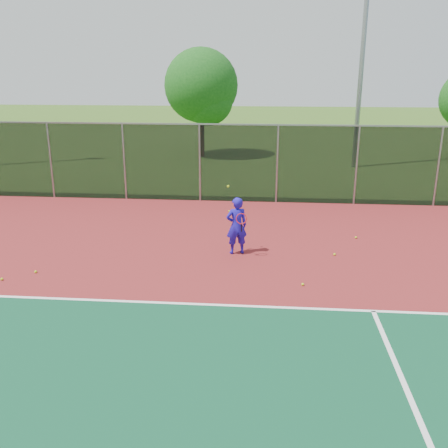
% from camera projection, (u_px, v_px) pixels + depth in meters
% --- Properties ---
extents(ground, '(120.00, 120.00, 0.00)m').
position_uv_depth(ground, '(286.00, 393.00, 8.22)').
color(ground, '#325719').
rests_on(ground, ground).
extents(court_apron, '(30.00, 20.00, 0.02)m').
position_uv_depth(court_apron, '(283.00, 331.00, 10.12)').
color(court_apron, maroon).
rests_on(court_apron, ground).
extents(fence_back, '(30.00, 0.06, 3.03)m').
position_uv_depth(fence_back, '(277.00, 163.00, 19.13)').
color(fence_back, black).
rests_on(fence_back, court_apron).
extents(tennis_player, '(0.69, 0.69, 1.97)m').
position_uv_depth(tennis_player, '(237.00, 226.00, 14.03)').
color(tennis_player, '#1F12B1').
rests_on(tennis_player, court_apron).
extents(practice_ball_1, '(0.07, 0.07, 0.07)m').
position_uv_depth(practice_ball_1, '(303.00, 284.00, 12.16)').
color(practice_ball_1, '#B1D118').
rests_on(practice_ball_1, court_apron).
extents(practice_ball_2, '(0.07, 0.07, 0.07)m').
position_uv_depth(practice_ball_2, '(334.00, 254.00, 14.09)').
color(practice_ball_2, '#B1D118').
rests_on(practice_ball_2, court_apron).
extents(practice_ball_3, '(0.07, 0.07, 0.07)m').
position_uv_depth(practice_ball_3, '(2.00, 279.00, 12.46)').
color(practice_ball_3, '#B1D118').
rests_on(practice_ball_3, court_apron).
extents(practice_ball_4, '(0.07, 0.07, 0.07)m').
position_uv_depth(practice_ball_4, '(36.00, 272.00, 12.91)').
color(practice_ball_4, '#B1D118').
rests_on(practice_ball_4, court_apron).
extents(practice_ball_7, '(0.07, 0.07, 0.07)m').
position_uv_depth(practice_ball_7, '(356.00, 237.00, 15.48)').
color(practice_ball_7, '#B1D118').
rests_on(practice_ball_7, court_apron).
extents(practice_ball_8, '(0.07, 0.07, 0.07)m').
position_uv_depth(practice_ball_8, '(229.00, 211.00, 18.26)').
color(practice_ball_8, '#B1D118').
rests_on(practice_ball_8, court_apron).
extents(floodlight_n, '(0.90, 0.40, 13.15)m').
position_uv_depth(floodlight_n, '(365.00, 18.00, 24.22)').
color(floodlight_n, gray).
rests_on(floodlight_n, ground).
extents(tree_back_left, '(4.19, 4.19, 6.15)m').
position_uv_depth(tree_back_left, '(203.00, 89.00, 28.29)').
color(tree_back_left, '#321F12').
rests_on(tree_back_left, ground).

